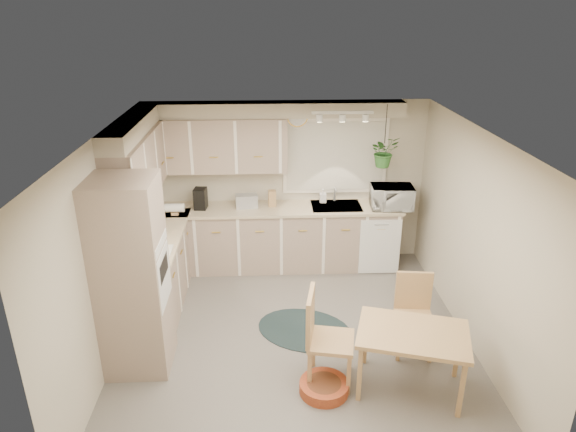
% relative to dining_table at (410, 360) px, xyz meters
% --- Properties ---
extents(floor, '(4.20, 4.20, 0.00)m').
position_rel_dining_table_xyz_m(floor, '(-1.11, 0.90, -0.33)').
color(floor, '#615D55').
rests_on(floor, ground).
extents(ceiling, '(4.20, 4.20, 0.00)m').
position_rel_dining_table_xyz_m(ceiling, '(-1.11, 0.90, 2.07)').
color(ceiling, white).
rests_on(ceiling, wall_back).
extents(wall_back, '(4.00, 0.04, 2.40)m').
position_rel_dining_table_xyz_m(wall_back, '(-1.11, 3.00, 0.87)').
color(wall_back, '#B4AB95').
rests_on(wall_back, floor).
extents(wall_front, '(4.00, 0.04, 2.40)m').
position_rel_dining_table_xyz_m(wall_front, '(-1.11, -1.20, 0.87)').
color(wall_front, '#B4AB95').
rests_on(wall_front, floor).
extents(wall_left, '(0.04, 4.20, 2.40)m').
position_rel_dining_table_xyz_m(wall_left, '(-3.11, 0.90, 0.87)').
color(wall_left, '#B4AB95').
rests_on(wall_left, floor).
extents(wall_right, '(0.04, 4.20, 2.40)m').
position_rel_dining_table_xyz_m(wall_right, '(0.89, 0.90, 0.87)').
color(wall_right, '#B4AB95').
rests_on(wall_right, floor).
extents(base_cab_left, '(0.60, 1.85, 0.90)m').
position_rel_dining_table_xyz_m(base_cab_left, '(-2.81, 1.78, 0.12)').
color(base_cab_left, gray).
rests_on(base_cab_left, floor).
extents(base_cab_back, '(3.60, 0.60, 0.90)m').
position_rel_dining_table_xyz_m(base_cab_back, '(-1.31, 2.70, 0.12)').
color(base_cab_back, gray).
rests_on(base_cab_back, floor).
extents(counter_left, '(0.64, 1.89, 0.04)m').
position_rel_dining_table_xyz_m(counter_left, '(-2.80, 1.78, 0.59)').
color(counter_left, tan).
rests_on(counter_left, base_cab_left).
extents(counter_back, '(3.64, 0.64, 0.04)m').
position_rel_dining_table_xyz_m(counter_back, '(-1.31, 2.69, 0.59)').
color(counter_back, tan).
rests_on(counter_back, base_cab_back).
extents(oven_stack, '(0.65, 0.65, 2.10)m').
position_rel_dining_table_xyz_m(oven_stack, '(-2.78, 0.53, 0.72)').
color(oven_stack, gray).
rests_on(oven_stack, floor).
extents(wall_oven_face, '(0.02, 0.56, 0.58)m').
position_rel_dining_table_xyz_m(wall_oven_face, '(-2.46, 0.53, 0.72)').
color(wall_oven_face, silver).
rests_on(wall_oven_face, oven_stack).
extents(upper_cab_left, '(0.35, 2.00, 0.75)m').
position_rel_dining_table_xyz_m(upper_cab_left, '(-2.93, 1.90, 1.49)').
color(upper_cab_left, gray).
rests_on(upper_cab_left, wall_left).
extents(upper_cab_back, '(2.00, 0.35, 0.75)m').
position_rel_dining_table_xyz_m(upper_cab_back, '(-2.11, 2.83, 1.49)').
color(upper_cab_back, gray).
rests_on(upper_cab_back, wall_back).
extents(soffit_left, '(0.30, 2.00, 0.20)m').
position_rel_dining_table_xyz_m(soffit_left, '(-2.96, 1.90, 1.97)').
color(soffit_left, '#B4AB95').
rests_on(soffit_left, wall_left).
extents(soffit_back, '(3.60, 0.30, 0.20)m').
position_rel_dining_table_xyz_m(soffit_back, '(-1.31, 2.85, 1.97)').
color(soffit_back, '#B4AB95').
rests_on(soffit_back, wall_back).
extents(cooktop, '(0.52, 0.58, 0.02)m').
position_rel_dining_table_xyz_m(cooktop, '(-2.79, 1.20, 0.61)').
color(cooktop, silver).
rests_on(cooktop, counter_left).
extents(range_hood, '(0.40, 0.60, 0.14)m').
position_rel_dining_table_xyz_m(range_hood, '(-2.81, 1.20, 1.07)').
color(range_hood, silver).
rests_on(range_hood, upper_cab_left).
extents(window_blinds, '(1.40, 0.02, 1.00)m').
position_rel_dining_table_xyz_m(window_blinds, '(-0.41, 2.97, 1.27)').
color(window_blinds, silver).
rests_on(window_blinds, wall_back).
extents(window_frame, '(1.50, 0.02, 1.10)m').
position_rel_dining_table_xyz_m(window_frame, '(-0.41, 2.98, 1.27)').
color(window_frame, silver).
rests_on(window_frame, wall_back).
extents(sink, '(0.70, 0.48, 0.10)m').
position_rel_dining_table_xyz_m(sink, '(-0.41, 2.70, 0.57)').
color(sink, '#B3B7BC').
rests_on(sink, counter_back).
extents(dishwasher_front, '(0.58, 0.02, 0.83)m').
position_rel_dining_table_xyz_m(dishwasher_front, '(0.19, 2.39, 0.09)').
color(dishwasher_front, silver).
rests_on(dishwasher_front, base_cab_back).
extents(track_light_bar, '(0.80, 0.04, 0.04)m').
position_rel_dining_table_xyz_m(track_light_bar, '(-0.41, 2.45, 2.00)').
color(track_light_bar, silver).
rests_on(track_light_bar, ceiling).
extents(wall_clock, '(0.30, 0.03, 0.30)m').
position_rel_dining_table_xyz_m(wall_clock, '(-0.96, 2.97, 1.85)').
color(wall_clock, gold).
rests_on(wall_clock, wall_back).
extents(dining_table, '(1.22, 0.98, 0.67)m').
position_rel_dining_table_xyz_m(dining_table, '(0.00, 0.00, 0.00)').
color(dining_table, tan).
rests_on(dining_table, floor).
extents(chair_left, '(0.55, 0.55, 1.01)m').
position_rel_dining_table_xyz_m(chair_left, '(-0.78, 0.16, 0.17)').
color(chair_left, tan).
rests_on(chair_left, floor).
extents(chair_back, '(0.47, 0.47, 0.90)m').
position_rel_dining_table_xyz_m(chair_back, '(0.19, 0.58, 0.12)').
color(chair_back, tan).
rests_on(chair_back, floor).
extents(braided_rug, '(1.40, 1.26, 0.01)m').
position_rel_dining_table_xyz_m(braided_rug, '(-0.97, 1.04, -0.33)').
color(braided_rug, black).
rests_on(braided_rug, floor).
extents(pet_bed, '(0.66, 0.66, 0.11)m').
position_rel_dining_table_xyz_m(pet_bed, '(-0.86, -0.03, -0.28)').
color(pet_bed, '#A54A21').
rests_on(pet_bed, floor).
extents(microwave, '(0.60, 0.36, 0.40)m').
position_rel_dining_table_xyz_m(microwave, '(0.36, 2.60, 0.80)').
color(microwave, silver).
rests_on(microwave, counter_back).
extents(soap_bottle, '(0.10, 0.21, 0.10)m').
position_rel_dining_table_xyz_m(soap_bottle, '(-0.58, 2.85, 0.65)').
color(soap_bottle, silver).
rests_on(soap_bottle, counter_back).
extents(hanging_plant, '(0.50, 0.53, 0.33)m').
position_rel_dining_table_xyz_m(hanging_plant, '(0.20, 2.60, 1.38)').
color(hanging_plant, '#2D6428').
rests_on(hanging_plant, ceiling).
extents(coffee_maker, '(0.19, 0.22, 0.30)m').
position_rel_dining_table_xyz_m(coffee_maker, '(-2.33, 2.70, 0.75)').
color(coffee_maker, black).
rests_on(coffee_maker, counter_back).
extents(toaster, '(0.33, 0.21, 0.19)m').
position_rel_dining_table_xyz_m(toaster, '(-1.69, 2.72, 0.70)').
color(toaster, '#B3B7BC').
rests_on(toaster, counter_back).
extents(knife_block, '(0.11, 0.11, 0.23)m').
position_rel_dining_table_xyz_m(knife_block, '(-1.32, 2.75, 0.72)').
color(knife_block, tan).
rests_on(knife_block, counter_back).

